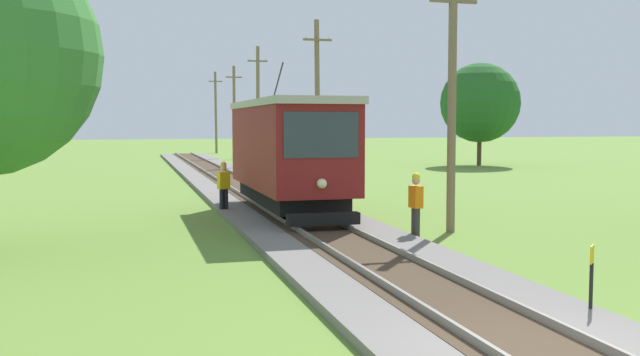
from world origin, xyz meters
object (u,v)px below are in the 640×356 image
object	(u,v)px
utility_pole_far	(258,106)
trackside_signal_marker	(591,278)
utility_pole_horizon	(216,112)
tree_left_far	(480,103)
track_worker	(416,203)
utility_pole_near_tram	(452,99)
utility_pole_distant	(234,112)
red_tram	(289,151)
utility_pole_mid	(317,102)
second_worker	(224,185)

from	to	relation	value
utility_pole_far	trackside_signal_marker	world-z (taller)	utility_pole_far
utility_pole_horizon	tree_left_far	xyz separation A→B (m)	(16.01, -26.10, 0.28)
track_worker	utility_pole_near_tram	bearing A→B (deg)	27.70
utility_pole_distant	tree_left_far	xyz separation A→B (m)	(16.01, -13.26, 0.50)
utility_pole_horizon	track_worker	world-z (taller)	utility_pole_horizon
red_tram	tree_left_far	xyz separation A→B (m)	(19.73, 23.85, 2.36)
utility_pole_mid	utility_pole_distant	bearing A→B (deg)	90.00
utility_pole_horizon	utility_pole_far	bearing A→B (deg)	-90.00
trackside_signal_marker	utility_pole_horizon	bearing A→B (deg)	88.35
red_tram	utility_pole_mid	world-z (taller)	utility_pole_mid
utility_pole_far	track_worker	size ratio (longest dim) A/B	4.69
red_tram	utility_pole_near_tram	distance (m)	5.85
utility_pole_near_tram	utility_pole_distant	xyz separation A→B (m)	(0.00, 41.35, 0.29)
red_tram	track_worker	world-z (taller)	red_tram
track_worker	trackside_signal_marker	bearing A→B (deg)	-98.88
red_tram	trackside_signal_marker	size ratio (longest dim) A/B	7.24
red_tram	utility_pole_far	xyz separation A→B (m)	(3.72, 25.89, 2.09)
tree_left_far	trackside_signal_marker	bearing A→B (deg)	-115.87
utility_pole_near_tram	trackside_signal_marker	distance (m)	9.37
second_worker	tree_left_far	size ratio (longest dim) A/B	0.24
utility_pole_mid	utility_pole_horizon	size ratio (longest dim) A/B	0.96
trackside_signal_marker	tree_left_far	size ratio (longest dim) A/B	0.16
utility_pole_near_tram	trackside_signal_marker	bearing A→B (deg)	-101.82
red_tram	utility_pole_far	bearing A→B (deg)	81.83
trackside_signal_marker	track_worker	bearing A→B (deg)	87.63
red_tram	tree_left_far	size ratio (longest dim) A/B	1.15
utility_pole_horizon	track_worker	size ratio (longest dim) A/B	4.68
red_tram	utility_pole_far	world-z (taller)	utility_pole_far
track_worker	second_worker	bearing A→B (deg)	115.69
utility_pole_far	trackside_signal_marker	xyz separation A→B (m)	(-1.81, -38.79, -3.62)
utility_pole_distant	utility_pole_horizon	size ratio (longest dim) A/B	0.95
utility_pole_mid	second_worker	distance (m)	10.86
utility_pole_far	track_worker	world-z (taller)	utility_pole_far
trackside_signal_marker	track_worker	distance (m)	7.66
utility_pole_far	trackside_signal_marker	bearing A→B (deg)	-92.67
red_tram	second_worker	xyz separation A→B (m)	(-1.95, 1.37, -1.21)
tree_left_far	utility_pole_far	bearing A→B (deg)	172.73
trackside_signal_marker	track_worker	xyz separation A→B (m)	(0.32, 7.64, 0.32)
trackside_signal_marker	red_tram	bearing A→B (deg)	98.41
utility_pole_far	second_worker	size ratio (longest dim) A/B	4.69
red_tram	utility_pole_mid	size ratio (longest dim) A/B	1.07
second_worker	tree_left_far	bearing A→B (deg)	118.02
utility_pole_near_tram	tree_left_far	size ratio (longest dim) A/B	0.98
red_tram	utility_pole_distant	distance (m)	37.34
utility_pole_far	utility_pole_horizon	world-z (taller)	utility_pole_far
utility_pole_horizon	tree_left_far	distance (m)	30.62
red_tram	trackside_signal_marker	bearing A→B (deg)	-81.59
utility_pole_mid	utility_pole_horizon	world-z (taller)	utility_pole_horizon
trackside_signal_marker	tree_left_far	distance (m)	41.03
second_worker	tree_left_far	world-z (taller)	tree_left_far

